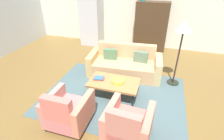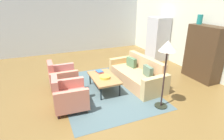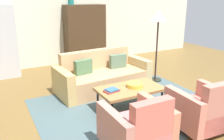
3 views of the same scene
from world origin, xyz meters
TOP-DOWN VIEW (x-y plane):
  - ground_plane at (0.00, 0.00)m, footprint 11.38×11.38m
  - wall_back at (0.00, 3.72)m, footprint 9.49×0.12m
  - area_rug at (-0.15, 0.07)m, footprint 3.40×2.60m
  - couch at (-0.15, 1.20)m, footprint 2.16×1.06m
  - coffee_table at (-0.15, 0.02)m, footprint 1.20×0.70m
  - armchair_left at (-0.75, -1.15)m, footprint 0.80×0.80m
  - armchair_right at (0.45, -1.15)m, footprint 0.85×0.85m
  - fruit_bowl at (-0.04, 0.02)m, footprint 0.30×0.30m
  - book_stack at (-0.53, 0.02)m, footprint 0.29×0.21m
  - cabinet at (0.33, 3.38)m, footprint 1.20×0.51m
  - refrigerator at (-2.07, 3.28)m, footprint 0.80×0.73m
  - floor_lamp at (1.27, 1.06)m, footprint 0.40×0.40m

SIDE VIEW (x-z plane):
  - ground_plane at x=0.00m, z-range 0.00..0.00m
  - area_rug at x=-0.15m, z-range 0.00..0.01m
  - couch at x=-0.15m, z-range -0.14..0.72m
  - armchair_left at x=-0.75m, z-range -0.10..0.78m
  - armchair_right at x=0.45m, z-range -0.10..0.78m
  - coffee_table at x=-0.15m, z-range 0.18..0.61m
  - book_stack at x=-0.53m, z-range 0.43..0.48m
  - fruit_bowl at x=-0.04m, z-range 0.43..0.50m
  - cabinet at x=0.33m, z-range 0.00..1.80m
  - refrigerator at x=-2.07m, z-range 0.00..1.85m
  - wall_back at x=0.00m, z-range 0.00..2.80m
  - floor_lamp at x=1.27m, z-range 0.58..2.30m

